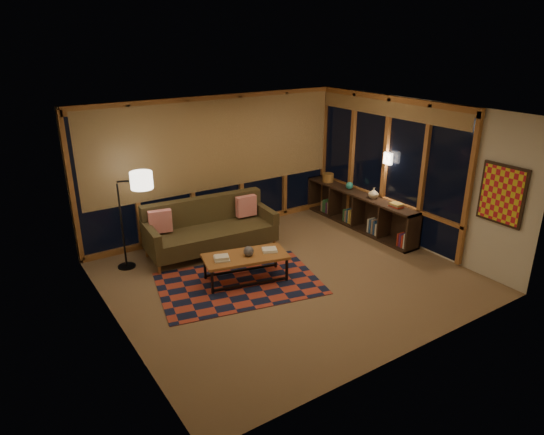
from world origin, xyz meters
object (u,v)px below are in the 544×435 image
bookshelf (359,210)px  coffee_table (246,268)px  floor_lamp (121,221)px  sofa (211,228)px

bookshelf → coffee_table: bearing=-167.0°
coffee_table → floor_lamp: (-1.47, 1.55, 0.62)m
sofa → coffee_table: (-0.03, -1.29, -0.25)m
floor_lamp → bookshelf: bearing=10.8°
coffee_table → sofa: bearing=102.0°
sofa → bookshelf: (3.09, -0.57, -0.11)m
floor_lamp → coffee_table: bearing=-25.4°
sofa → coffee_table: 1.31m
coffee_table → bookshelf: bookshelf is taller
sofa → coffee_table: bearing=-86.9°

